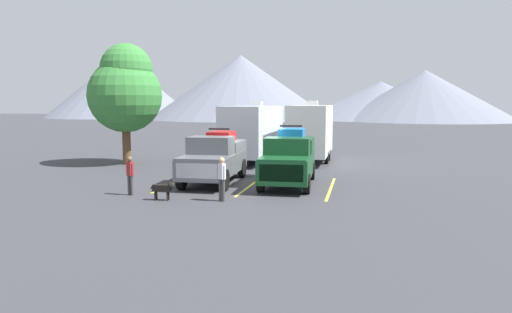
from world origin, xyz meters
name	(u,v)px	position (x,y,z in m)	size (l,w,h in m)	color
ground_plane	(256,182)	(0.00, 0.00, 0.00)	(240.00, 240.00, 0.00)	#38383D
pickup_truck_a	(215,157)	(-1.84, -0.54, 1.18)	(2.39, 5.44, 2.50)	#595B60
pickup_truck_b	(289,158)	(1.63, -0.35, 1.21)	(2.40, 5.43, 2.68)	#144723
lot_stripe_a	(177,182)	(-3.58, -0.95, 0.00)	(0.12, 5.50, 0.01)	gold
lot_stripe_b	(251,185)	(0.00, -0.95, 0.00)	(0.12, 5.50, 0.01)	gold
lot_stripe_c	(331,188)	(3.58, -0.95, 0.00)	(0.12, 5.50, 0.01)	gold
camper_trailer_a	(253,130)	(-1.94, 7.69, 2.01)	(2.50, 9.18, 3.82)	silver
camper_trailer_b	(311,130)	(1.71, 8.10, 2.03)	(2.37, 7.81, 3.86)	white
person_a	(222,176)	(-0.28, -4.50, 0.97)	(0.33, 0.29, 1.68)	#3F3F42
person_b	(130,173)	(-4.23, -4.23, 0.91)	(0.34, 0.25, 1.58)	#3F3F42
dog	(164,188)	(-2.46, -4.86, 0.49)	(0.98, 0.31, 0.71)	black
tree_a	(125,89)	(-9.04, 4.37, 4.53)	(4.41, 4.41, 7.24)	brown
mountain_ridge	(279,91)	(-14.73, 88.64, 6.67)	(145.24, 48.12, 16.39)	slate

